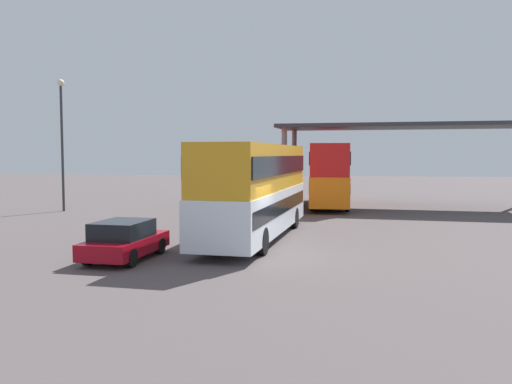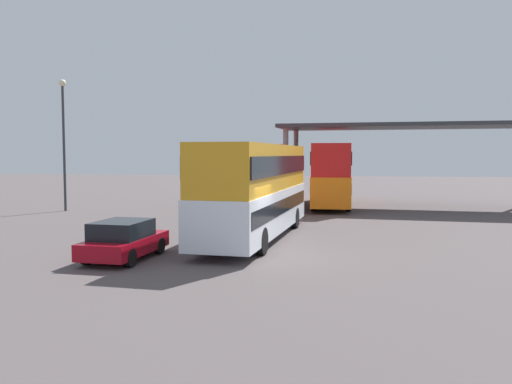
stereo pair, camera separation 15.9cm
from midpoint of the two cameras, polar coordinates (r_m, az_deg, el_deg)
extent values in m
plane|color=#544B4C|center=(19.03, 0.93, -6.86)|extent=(140.00, 140.00, 0.00)
cube|color=white|center=(22.67, 0.20, -1.95)|extent=(3.42, 11.71, 1.76)
cube|color=orange|center=(22.55, 0.20, 2.68)|extent=(3.33, 11.47, 1.90)
cube|color=black|center=(22.64, 0.20, -1.42)|extent=(3.42, 11.25, 0.60)
cube|color=black|center=(22.54, 0.20, 2.92)|extent=(3.42, 11.25, 0.76)
cube|color=black|center=(28.20, 2.93, -0.23)|extent=(2.04, 0.28, 1.05)
cube|color=orange|center=(28.15, 2.93, 1.48)|extent=(1.68, 0.23, 0.36)
cylinder|color=black|center=(26.45, -0.26, -2.66)|extent=(0.37, 1.02, 1.00)
cylinder|color=black|center=(26.02, 4.37, -2.79)|extent=(0.37, 1.02, 1.00)
cylinder|color=black|center=(19.66, -5.34, -5.04)|extent=(0.37, 1.02, 1.00)
cylinder|color=black|center=(19.07, 0.84, -5.31)|extent=(0.37, 1.02, 1.00)
cube|color=#9D0A18|center=(18.89, -13.67, -5.53)|extent=(1.99, 3.90, 0.55)
cube|color=black|center=(18.64, -13.96, -3.90)|extent=(1.73, 2.20, 0.58)
cylinder|color=black|center=(20.30, -14.12, -5.43)|extent=(0.25, 0.61, 0.60)
cylinder|color=black|center=(19.65, -10.09, -5.68)|extent=(0.25, 0.61, 0.60)
cylinder|color=black|center=(18.28, -17.51, -6.54)|extent=(0.25, 0.61, 0.60)
cylinder|color=black|center=(17.55, -13.12, -6.90)|extent=(0.25, 0.61, 0.60)
cube|color=orange|center=(35.64, 1.60, 0.32)|extent=(3.00, 11.08, 1.84)
cube|color=red|center=(35.56, 1.60, 3.40)|extent=(2.91, 10.86, 1.99)
cube|color=black|center=(35.62, 1.60, 0.67)|extent=(3.01, 10.64, 0.62)
cube|color=black|center=(35.56, 1.60, 3.56)|extent=(3.01, 10.64, 0.80)
cube|color=black|center=(41.03, 2.18, 1.20)|extent=(2.12, 0.20, 1.10)
cube|color=orange|center=(41.00, 2.18, 2.43)|extent=(1.74, 0.16, 0.36)
cylinder|color=black|center=(39.17, 0.34, -0.46)|extent=(0.33, 1.01, 1.00)
cylinder|color=black|center=(39.02, 3.62, -0.49)|extent=(0.33, 1.01, 1.00)
cylinder|color=black|center=(32.43, -0.84, -1.41)|extent=(0.33, 1.01, 1.00)
cylinder|color=black|center=(32.24, 3.13, -1.45)|extent=(0.33, 1.01, 1.00)
cube|color=orange|center=(37.07, 8.25, 0.46)|extent=(2.46, 10.96, 1.88)
cube|color=red|center=(37.00, 8.28, 3.48)|extent=(2.38, 10.74, 2.03)
cube|color=black|center=(37.06, 8.25, 0.81)|extent=(2.49, 10.52, 0.64)
cube|color=black|center=(37.00, 8.28, 3.64)|extent=(2.49, 10.52, 0.81)
cube|color=black|center=(42.47, 8.32, 1.30)|extent=(2.07, 0.10, 1.13)
cube|color=orange|center=(42.44, 8.33, 2.51)|extent=(1.70, 0.08, 0.36)
cylinder|color=black|center=(40.54, 6.73, -0.34)|extent=(0.28, 1.00, 1.00)
cylinder|color=black|center=(40.52, 9.83, -0.37)|extent=(0.28, 1.00, 1.00)
cylinder|color=black|center=(33.78, 6.32, -1.22)|extent=(0.28, 1.00, 1.00)
cylinder|color=black|center=(33.76, 10.04, -1.26)|extent=(0.28, 1.00, 1.00)
cube|color=#33353A|center=(37.45, 15.87, 6.83)|extent=(17.24, 6.90, 0.25)
cylinder|color=#9E9B93|center=(40.03, 4.42, 2.76)|extent=(0.36, 0.36, 5.37)
cylinder|color=#9E9B93|center=(35.86, 3.32, 2.61)|extent=(0.36, 0.36, 5.37)
cylinder|color=#33353A|center=(35.71, -19.78, 4.40)|extent=(0.16, 0.16, 7.91)
sphere|color=beige|center=(35.98, -19.95, 10.95)|extent=(0.44, 0.44, 0.44)
camera|label=1|loc=(0.08, -89.80, 0.01)|focal=37.28mm
camera|label=2|loc=(0.08, 90.20, -0.01)|focal=37.28mm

